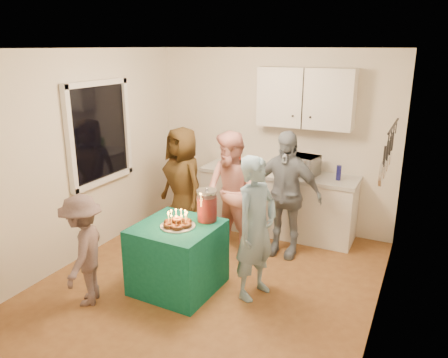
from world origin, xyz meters
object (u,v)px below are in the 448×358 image
at_px(man_birthday, 256,228).
at_px(woman_back_center, 231,194).
at_px(punch_jar, 207,206).
at_px(woman_back_left, 183,183).
at_px(child_near_left, 84,250).
at_px(party_table, 178,257).
at_px(counter, 277,204).
at_px(microwave, 299,165).
at_px(woman_back_right, 285,194).

distance_m(man_birthday, woman_back_center, 1.09).
bearing_deg(punch_jar, man_birthday, -0.85).
relative_size(woman_back_left, woman_back_center, 0.99).
bearing_deg(child_near_left, woman_back_left, 153.44).
bearing_deg(party_table, woman_back_left, 118.16).
distance_m(counter, woman_back_center, 1.01).
xyz_separation_m(man_birthday, child_near_left, (-1.55, -0.91, -0.18)).
xyz_separation_m(counter, woman_back_center, (-0.33, -0.88, 0.37)).
height_order(party_table, punch_jar, punch_jar).
bearing_deg(child_near_left, microwave, 125.78).
xyz_separation_m(counter, child_near_left, (-1.19, -2.64, 0.17)).
relative_size(microwave, child_near_left, 0.42).
xyz_separation_m(counter, microwave, (0.30, 0.00, 0.62)).
height_order(woman_back_left, child_near_left, woman_back_left).
bearing_deg(man_birthday, party_table, 123.84).
distance_m(party_table, woman_back_center, 1.19).
xyz_separation_m(party_table, man_birthday, (0.82, 0.25, 0.40)).
distance_m(woman_back_center, child_near_left, 1.97).
distance_m(counter, microwave, 0.69).
height_order(microwave, man_birthday, man_birthday).
distance_m(man_birthday, woman_back_left, 1.78).
bearing_deg(microwave, woman_back_left, -142.86).
bearing_deg(punch_jar, woman_back_left, 132.74).
xyz_separation_m(counter, man_birthday, (0.35, -1.72, 0.35)).
relative_size(counter, woman_back_left, 1.39).
relative_size(punch_jar, man_birthday, 0.22).
relative_size(counter, woman_back_center, 1.37).
height_order(counter, party_table, counter).
xyz_separation_m(microwave, child_near_left, (-1.50, -2.64, -0.45)).
distance_m(counter, punch_jar, 1.80).
height_order(counter, man_birthday, man_birthday).
xyz_separation_m(counter, woman_back_right, (0.31, -0.63, 0.39)).
bearing_deg(woman_back_right, microwave, 91.99).
distance_m(punch_jar, woman_back_center, 0.85).
relative_size(party_table, child_near_left, 0.71).
bearing_deg(man_birthday, woman_back_center, 55.57).
xyz_separation_m(microwave, man_birthday, (0.05, -1.72, -0.27)).
relative_size(counter, child_near_left, 1.84).
distance_m(woman_back_right, child_near_left, 2.51).
bearing_deg(punch_jar, counter, 82.26).
relative_size(microwave, punch_jar, 1.47).
relative_size(man_birthday, woman_back_right, 0.96).
bearing_deg(child_near_left, party_table, 107.79).
bearing_deg(woman_back_right, woman_back_left, -174.14).
bearing_deg(microwave, man_birthday, -78.60).
relative_size(counter, party_table, 2.59).
bearing_deg(woman_back_center, man_birthday, -28.57).
bearing_deg(woman_back_left, microwave, 51.50).
height_order(woman_back_right, child_near_left, woman_back_right).
bearing_deg(woman_back_left, counter, 57.44).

